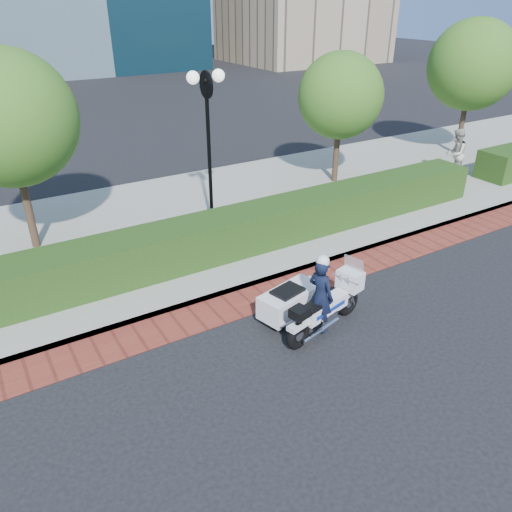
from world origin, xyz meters
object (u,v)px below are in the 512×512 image
lamppost (208,127)px  tree_c (341,96)px  police_motorcycle (310,300)px  tree_d (473,65)px  pedestrian (455,154)px  tree_b (8,119)px

lamppost → tree_c: bearing=13.3°
lamppost → police_motorcycle: bearing=-94.7°
lamppost → police_motorcycle: (-0.42, -5.12, -2.35)m
tree_c → tree_d: size_ratio=0.83×
tree_c → lamppost: bearing=-166.7°
lamppost → pedestrian: lamppost is taller
tree_d → tree_b: bearing=180.0°
tree_c → pedestrian: tree_c is taller
police_motorcycle → pedestrian: (9.75, 4.50, 0.41)m
police_motorcycle → pedestrian: bearing=10.9°
tree_b → tree_c: tree_b is taller
tree_b → police_motorcycle: tree_b is taller
tree_b → tree_d: bearing=0.0°
tree_c → pedestrian: bearing=-26.7°
lamppost → pedestrian: (9.33, -0.63, -1.94)m
tree_b → police_motorcycle: 8.12m
pedestrian → tree_d: bearing=-171.4°
tree_b → lamppost: bearing=-16.1°
lamppost → tree_d: bearing=6.2°
lamppost → tree_d: size_ratio=0.82×
tree_d → lamppost: bearing=-173.8°
lamppost → tree_b: (-4.50, 1.30, 0.48)m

